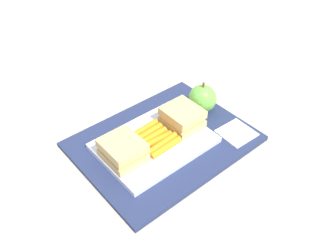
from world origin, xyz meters
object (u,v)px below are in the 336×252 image
at_px(food_tray, 154,143).
at_px(paper_napkin, 237,133).
at_px(sandwich_half_right, 182,117).
at_px(sandwich_half_left, 123,150).
at_px(carrot_sticks_bundle, 154,138).
at_px(apple, 202,99).

xyz_separation_m(food_tray, paper_napkin, (0.16, -0.09, -0.00)).
xyz_separation_m(food_tray, sandwich_half_right, (0.08, 0.00, 0.03)).
bearing_deg(sandwich_half_left, sandwich_half_right, 0.00).
xyz_separation_m(carrot_sticks_bundle, apple, (0.16, 0.02, 0.01)).
xyz_separation_m(sandwich_half_right, apple, (0.08, 0.02, -0.00)).
height_order(food_tray, carrot_sticks_bundle, carrot_sticks_bundle).
relative_size(carrot_sticks_bundle, apple, 1.14).
distance_m(sandwich_half_left, apple, 0.24).
bearing_deg(sandwich_half_left, apple, 5.04).
distance_m(carrot_sticks_bundle, paper_napkin, 0.18).
xyz_separation_m(food_tray, sandwich_half_left, (-0.08, 0.00, 0.03)).
distance_m(food_tray, sandwich_half_left, 0.08).
bearing_deg(apple, paper_napkin, -89.98).
bearing_deg(carrot_sticks_bundle, paper_napkin, -28.82).
relative_size(food_tray, sandwich_half_right, 2.88).
xyz_separation_m(sandwich_half_left, sandwich_half_right, (0.16, 0.00, 0.00)).
bearing_deg(sandwich_half_left, paper_napkin, -20.37).
bearing_deg(paper_napkin, sandwich_half_right, 132.86).
height_order(food_tray, paper_napkin, food_tray).
distance_m(carrot_sticks_bundle, apple, 0.16).
height_order(apple, paper_napkin, apple).
bearing_deg(carrot_sticks_bundle, apple, 7.56).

